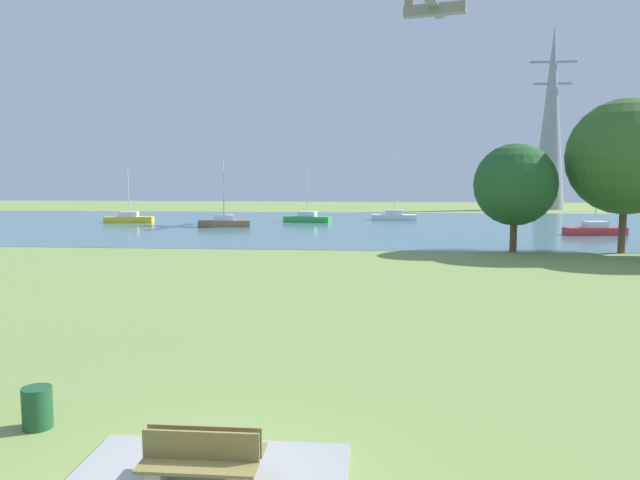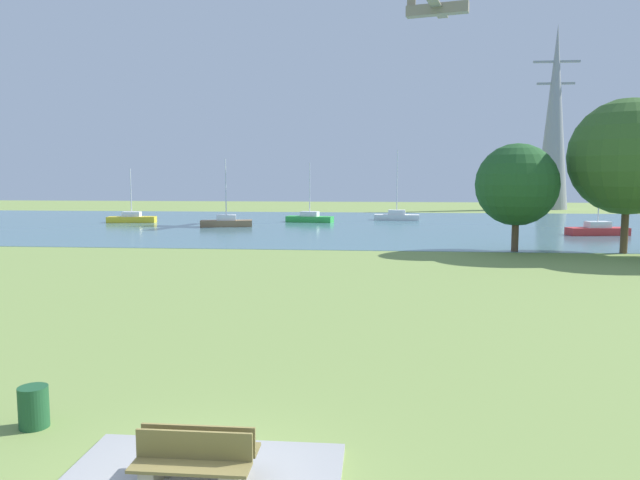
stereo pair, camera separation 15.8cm
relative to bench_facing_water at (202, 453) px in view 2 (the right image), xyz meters
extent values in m
plane|color=#7F994C|center=(0.00, 21.73, -0.47)|extent=(160.00, 160.00, 0.00)
cube|color=#9F977D|center=(-0.60, 0.05, -0.17)|extent=(0.24, 0.44, 0.40)
cube|color=#9F977D|center=(0.60, 0.05, -0.17)|extent=(0.24, 0.44, 0.40)
cube|color=olive|center=(0.00, 0.05, 0.06)|extent=(1.80, 0.48, 0.05)
cube|color=olive|center=(0.00, -0.16, 0.30)|extent=(1.80, 0.05, 0.44)
cube|color=#9F977D|center=(-0.60, -0.59, -0.17)|extent=(0.24, 0.44, 0.40)
cube|color=olive|center=(0.00, -0.59, 0.06)|extent=(1.80, 0.48, 0.05)
cube|color=olive|center=(0.00, -0.37, 0.30)|extent=(1.80, 0.05, 0.44)
cylinder|color=#1E512D|center=(-3.82, 1.72, -0.07)|extent=(0.56, 0.56, 0.80)
cube|color=slate|center=(0.00, 49.73, -0.46)|extent=(140.00, 40.00, 0.02)
cube|color=green|center=(-4.18, 52.97, -0.15)|extent=(4.99, 2.33, 0.60)
cube|color=white|center=(-4.18, 52.97, 0.40)|extent=(1.97, 1.40, 0.50)
cylinder|color=silver|center=(-4.18, 52.97, 2.90)|extent=(0.10, 0.10, 5.50)
cube|color=yellow|center=(-22.30, 50.75, -0.15)|extent=(4.98, 2.26, 0.60)
cube|color=white|center=(-22.30, 50.75, 0.40)|extent=(1.96, 1.38, 0.50)
cylinder|color=silver|center=(-22.30, 50.75, 2.60)|extent=(0.10, 0.10, 4.89)
cube|color=brown|center=(-11.40, 46.73, -0.15)|extent=(5.01, 2.49, 0.60)
cube|color=white|center=(-11.40, 46.73, 0.40)|extent=(1.99, 1.46, 0.50)
cylinder|color=silver|center=(-11.40, 46.73, 3.03)|extent=(0.10, 0.10, 5.75)
cube|color=white|center=(4.86, 56.56, -0.15)|extent=(4.89, 1.80, 0.60)
cube|color=white|center=(4.86, 56.56, 0.40)|extent=(1.87, 1.21, 0.50)
cylinder|color=silver|center=(4.86, 56.56, 3.62)|extent=(0.10, 0.10, 6.94)
cube|color=red|center=(20.52, 41.63, -0.15)|extent=(4.98, 2.23, 0.60)
cube|color=white|center=(20.52, 41.63, 0.40)|extent=(1.95, 1.37, 0.50)
cylinder|color=silver|center=(20.52, 41.63, 3.09)|extent=(0.10, 0.10, 5.87)
cylinder|color=brown|center=(11.49, 30.28, 0.75)|extent=(0.44, 0.44, 2.43)
sphere|color=#245627|center=(11.49, 30.28, 3.78)|extent=(5.19, 5.19, 5.19)
cylinder|color=brown|center=(18.01, 29.94, 1.27)|extent=(0.44, 0.44, 3.47)
sphere|color=#365E28|center=(18.01, 29.94, 5.50)|extent=(7.12, 7.12, 7.12)
cone|color=gray|center=(27.60, 80.48, 12.44)|extent=(4.40, 4.40, 25.83)
cube|color=gray|center=(27.60, 80.48, 20.19)|extent=(6.40, 0.30, 0.30)
cube|color=gray|center=(27.60, 80.48, 17.19)|extent=(5.20, 0.30, 0.30)
cube|color=gray|center=(8.74, 56.70, 21.45)|extent=(6.47, 2.67, 1.10)
cube|color=gray|center=(8.74, 56.70, 21.65)|extent=(3.17, 8.41, 0.16)
cube|color=gray|center=(6.11, 57.38, 22.25)|extent=(0.90, 0.34, 1.50)
camera|label=1|loc=(2.57, -8.92, 4.36)|focal=33.92mm
camera|label=2|loc=(2.72, -8.91, 4.36)|focal=33.92mm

